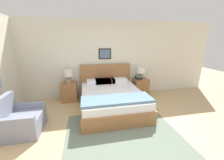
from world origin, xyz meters
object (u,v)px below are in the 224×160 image
Objects in this scene: bed at (111,98)px; nightstand_by_door at (141,87)px; table_lamp_near_window at (68,74)px; table_lamp_by_door at (141,71)px; nightstand_near_window at (69,92)px; armchair at (20,121)px.

nightstand_by_door is at bearing 32.55° from bed.
table_lamp_near_window is at bearing 147.24° from bed.
table_lamp_by_door is (1.24, 0.80, 0.59)m from bed.
bed reaches higher than table_lamp_near_window.
nightstand_near_window is 2.56m from table_lamp_by_door.
nightstand_by_door is at bearing 0.08° from table_lamp_near_window.
armchair is at bearing -120.40° from nightstand_near_window.
bed is 2.55× the size of armchair.
nightstand_by_door is 1.42× the size of table_lamp_near_window.
table_lamp_by_door is at bearing 32.78° from bed.
table_lamp_by_door is at bearing 114.49° from armchair.
bed is 2.25m from armchair.
table_lamp_by_door reaches higher than nightstand_by_door.
bed is at bearing -32.76° from table_lamp_near_window.
armchair is 1.92× the size of table_lamp_by_door.
table_lamp_by_door is at bearing 0.00° from table_lamp_near_window.
bed is 1.49m from nightstand_by_door.
nightstand_by_door is 2.56m from table_lamp_near_window.
armchair is 1.92× the size of table_lamp_near_window.
nightstand_by_door is at bearing 114.44° from armchair.
nightstand_by_door is 1.42× the size of table_lamp_by_door.
armchair is 1.86m from table_lamp_near_window.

